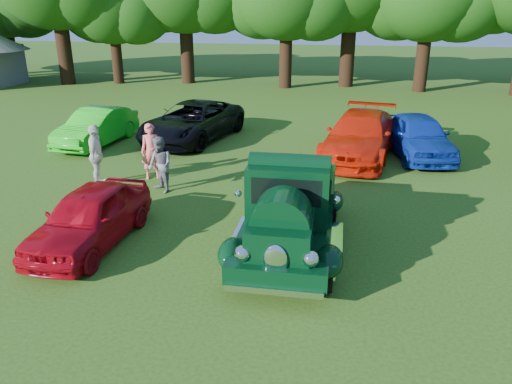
% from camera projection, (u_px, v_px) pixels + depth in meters
% --- Properties ---
extents(ground, '(120.00, 120.00, 0.00)m').
position_uv_depth(ground, '(245.00, 258.00, 10.94)').
color(ground, '#294D12').
rests_on(ground, ground).
extents(hero_pickup, '(2.46, 5.29, 2.07)m').
position_uv_depth(hero_pickup, '(290.00, 209.00, 11.21)').
color(hero_pickup, black).
rests_on(hero_pickup, ground).
extents(red_convertible, '(1.79, 4.00, 1.34)m').
position_uv_depth(red_convertible, '(90.00, 217.00, 11.38)').
color(red_convertible, '#9C0612').
rests_on(red_convertible, ground).
extents(back_car_lime, '(1.85, 4.35, 1.39)m').
position_uv_depth(back_car_lime, '(97.00, 127.00, 19.48)').
color(back_car_lime, '#1CB618').
rests_on(back_car_lime, ground).
extents(back_car_black, '(3.65, 5.88, 1.52)m').
position_uv_depth(back_car_black, '(192.00, 122.00, 20.09)').
color(back_car_black, black).
rests_on(back_car_black, ground).
extents(back_car_orange, '(3.20, 5.80, 1.59)m').
position_uv_depth(back_car_orange, '(360.00, 136.00, 17.79)').
color(back_car_orange, red).
rests_on(back_car_orange, ground).
extents(back_car_blue, '(2.52, 4.71, 1.52)m').
position_uv_depth(back_car_blue, '(418.00, 136.00, 17.95)').
color(back_car_blue, '#0D2B95').
rests_on(back_car_blue, ground).
extents(spectator_pink, '(0.76, 0.65, 1.77)m').
position_uv_depth(spectator_pink, '(151.00, 151.00, 15.61)').
color(spectator_pink, '#F76765').
rests_on(spectator_pink, ground).
extents(spectator_grey, '(1.02, 1.00, 1.65)m').
position_uv_depth(spectator_grey, '(160.00, 165.00, 14.50)').
color(spectator_grey, slate).
rests_on(spectator_grey, ground).
extents(spectator_white, '(0.77, 1.19, 1.89)m').
position_uv_depth(spectator_white, '(96.00, 155.00, 14.99)').
color(spectator_white, silver).
rests_on(spectator_white, ground).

